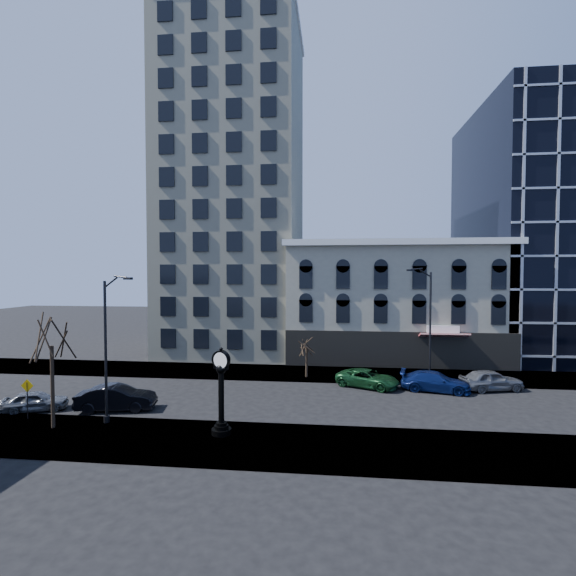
# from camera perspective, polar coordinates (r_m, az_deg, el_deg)

# --- Properties ---
(ground) EXTENTS (160.00, 160.00, 0.00)m
(ground) POSITION_cam_1_polar(r_m,az_deg,el_deg) (31.63, -4.55, -14.89)
(ground) COLOR black
(ground) RESTS_ON ground
(sidewalk_far) EXTENTS (160.00, 6.00, 0.12)m
(sidewalk_far) POSITION_cam_1_polar(r_m,az_deg,el_deg) (39.23, -2.31, -11.45)
(sidewalk_far) COLOR gray
(sidewalk_far) RESTS_ON ground
(sidewalk_near) EXTENTS (160.00, 6.00, 0.12)m
(sidewalk_near) POSITION_cam_1_polar(r_m,az_deg,el_deg) (24.25, -8.33, -20.15)
(sidewalk_near) COLOR gray
(sidewalk_near) RESTS_ON ground
(cream_tower) EXTENTS (15.90, 15.40, 42.50)m
(cream_tower) POSITION_cam_1_polar(r_m,az_deg,el_deg) (51.03, -7.46, 13.45)
(cream_tower) COLOR beige
(cream_tower) RESTS_ON ground
(victorian_row) EXTENTS (22.60, 11.19, 12.50)m
(victorian_row) POSITION_cam_1_polar(r_m,az_deg,el_deg) (46.16, 14.10, -2.01)
(victorian_row) COLOR #A29D86
(victorian_row) RESTS_ON ground
(glass_office) EXTENTS (20.00, 20.15, 28.00)m
(glass_office) POSITION_cam_1_polar(r_m,az_deg,el_deg) (57.25, 33.83, 6.50)
(glass_office) COLOR black
(glass_office) RESTS_ON ground
(street_clock) EXTENTS (1.12, 1.12, 4.93)m
(street_clock) POSITION_cam_1_polar(r_m,az_deg,el_deg) (24.51, -9.12, -14.24)
(street_clock) COLOR black
(street_clock) RESTS_ON sidewalk_near
(street_lamp_near) EXTENTS (2.28, 0.98, 9.13)m
(street_lamp_near) POSITION_cam_1_polar(r_m,az_deg,el_deg) (27.00, -22.81, -2.79)
(street_lamp_near) COLOR black
(street_lamp_near) RESTS_ON sidewalk_near
(street_lamp_far) EXTENTS (2.43, 1.06, 9.71)m
(street_lamp_far) POSITION_cam_1_polar(r_m,az_deg,el_deg) (36.91, 17.98, -0.79)
(street_lamp_far) COLOR black
(street_lamp_far) RESTS_ON sidewalk_far
(bare_tree_near) EXTENTS (4.54, 4.54, 7.79)m
(bare_tree_near) POSITION_cam_1_polar(r_m,az_deg,el_deg) (28.07, -29.64, -4.77)
(bare_tree_near) COLOR #332619
(bare_tree_near) RESTS_ON sidewalk_near
(bare_tree_far) EXTENTS (2.44, 2.44, 4.19)m
(bare_tree_far) POSITION_cam_1_polar(r_m,az_deg,el_deg) (36.77, 2.57, -7.25)
(bare_tree_far) COLOR #332619
(bare_tree_far) RESTS_ON sidewalk_far
(warning_sign) EXTENTS (0.81, 0.07, 2.50)m
(warning_sign) POSITION_cam_1_polar(r_m,az_deg,el_deg) (31.23, -32.08, -11.92)
(warning_sign) COLOR black
(warning_sign) RESTS_ON sidewalk_near
(car_near_a) EXTENTS (4.24, 3.01, 1.34)m
(car_near_a) POSITION_cam_1_polar(r_m,az_deg,el_deg) (33.41, -31.25, -13.07)
(car_near_a) COLOR #595B60
(car_near_a) RESTS_ON ground
(car_near_b) EXTENTS (5.34, 2.77, 1.68)m
(car_near_b) POSITION_cam_1_polar(r_m,az_deg,el_deg) (31.14, -22.42, -13.71)
(car_near_b) COLOR black
(car_near_b) RESTS_ON ground
(car_far_a) EXTENTS (5.56, 4.21, 1.40)m
(car_far_a) POSITION_cam_1_polar(r_m,az_deg,el_deg) (35.03, 10.84, -12.05)
(car_far_a) COLOR #143F1E
(car_far_a) RESTS_ON ground
(car_far_b) EXTENTS (5.56, 3.22, 1.52)m
(car_far_b) POSITION_cam_1_polar(r_m,az_deg,el_deg) (35.21, 19.49, -11.96)
(car_far_b) COLOR #0C194C
(car_far_b) RESTS_ON ground
(car_far_c) EXTENTS (5.12, 2.99, 1.64)m
(car_far_c) POSITION_cam_1_polar(r_m,az_deg,el_deg) (37.10, 26.00, -11.24)
(car_far_c) COLOR #595B60
(car_far_c) RESTS_ON ground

